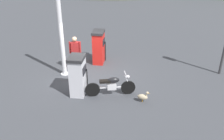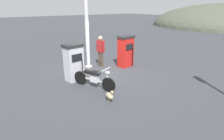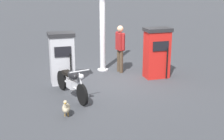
% 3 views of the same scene
% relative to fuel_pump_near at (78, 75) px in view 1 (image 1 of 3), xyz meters
% --- Properties ---
extents(ground_plane, '(120.00, 120.00, 0.00)m').
position_rel_fuel_pump_near_xyz_m(ground_plane, '(0.06, 1.60, -0.84)').
color(ground_plane, '#383A3F').
extents(fuel_pump_near, '(0.67, 0.87, 1.66)m').
position_rel_fuel_pump_near_xyz_m(fuel_pump_near, '(0.00, 0.00, 0.00)').
color(fuel_pump_near, silver).
rests_on(fuel_pump_near, ground).
extents(fuel_pump_far, '(0.65, 0.93, 1.71)m').
position_rel_fuel_pump_near_xyz_m(fuel_pump_far, '(-0.00, 3.19, 0.03)').
color(fuel_pump_far, red).
rests_on(fuel_pump_far, ground).
extents(motorcycle_near_pump, '(1.94, 0.84, 0.93)m').
position_rel_fuel_pump_near_xyz_m(motorcycle_near_pump, '(1.32, 0.19, -0.40)').
color(motorcycle_near_pump, black).
rests_on(motorcycle_near_pump, ground).
extents(attendant_person, '(0.57, 0.28, 1.70)m').
position_rel_fuel_pump_near_xyz_m(attendant_person, '(-0.86, 2.11, 0.14)').
color(attendant_person, '#473828').
rests_on(attendant_person, ground).
extents(wandering_duck, '(0.49, 0.25, 0.49)m').
position_rel_fuel_pump_near_xyz_m(wandering_duck, '(2.62, -0.05, -0.61)').
color(wandering_duck, tan).
rests_on(wandering_duck, ground).
extents(canopy_support_pole, '(0.40, 0.40, 4.28)m').
position_rel_fuel_pump_near_xyz_m(canopy_support_pole, '(-1.24, 1.53, 1.22)').
color(canopy_support_pole, silver).
rests_on(canopy_support_pole, ground).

